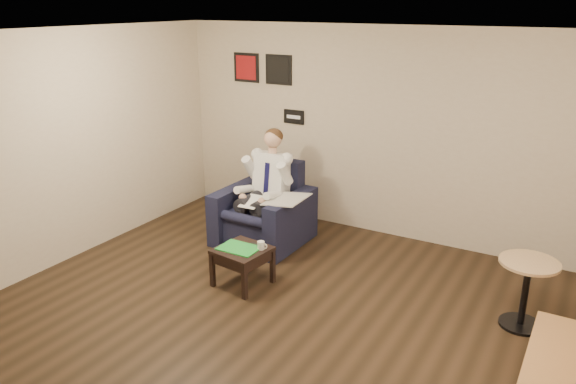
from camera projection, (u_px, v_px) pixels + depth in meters
The scene contains 17 objects.
ground at pixel (259, 335), 5.46m from camera, with size 6.00×6.00×0.00m, color black.
wall_back at pixel (379, 134), 7.46m from camera, with size 6.00×0.02×2.80m, color beige.
wall_left at pixel (37, 155), 6.42m from camera, with size 0.02×6.00×2.80m, color beige.
ceiling at pixel (253, 37), 4.55m from camera, with size 6.00×6.00×0.02m, color white.
seating_sign at pixel (294, 117), 8.03m from camera, with size 0.32×0.02×0.20m, color black.
art_print_left at pixel (246, 68), 8.20m from camera, with size 0.42×0.03×0.42m, color #A21417.
art_print_right at pixel (279, 70), 7.94m from camera, with size 0.42×0.03×0.42m, color black.
armchair at pixel (263, 204), 7.42m from camera, with size 1.08×1.08×1.04m, color black.
seated_man at pixel (257, 194), 7.25m from camera, with size 0.68×1.02×1.43m, color white, non-canonical shape.
lap_papers at pixel (252, 201), 7.18m from camera, with size 0.24×0.34×0.01m, color white.
newspaper at pixel (287, 199), 7.06m from camera, with size 0.45×0.57×0.01m, color silver.
side_table at pixel (243, 267), 6.36m from camera, with size 0.54×0.54×0.44m, color black.
green_folder at pixel (239, 248), 6.29m from camera, with size 0.44×0.32×0.01m, color green.
coffee_mug at pixel (261, 245), 6.26m from camera, with size 0.08×0.08×0.09m, color white.
smartphone at pixel (255, 245), 6.38m from camera, with size 0.14×0.07×0.01m, color black.
banquette at pixel (559, 368), 4.05m from camera, with size 0.53×2.22×1.14m, color #9C6E3C.
cafe_table at pixel (525, 294), 5.50m from camera, with size 0.57×0.57×0.71m, color tan.
Camera 1 is at (2.60, -3.94, 3.08)m, focal length 35.00 mm.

